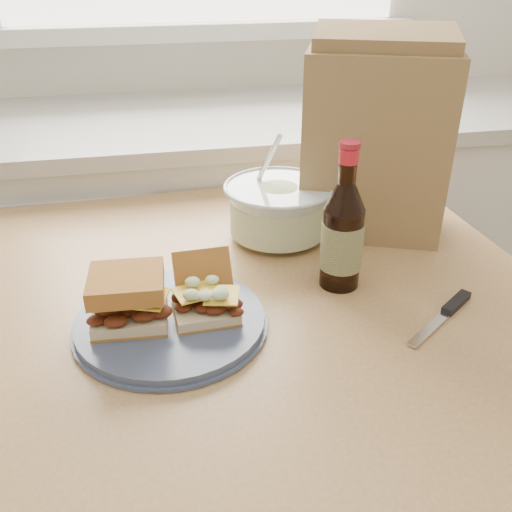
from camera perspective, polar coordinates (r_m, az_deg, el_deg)
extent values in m
cube|color=silver|center=(1.87, -2.99, -0.46)|extent=(2.40, 0.60, 0.90)
cube|color=beige|center=(1.69, -3.41, 13.51)|extent=(2.50, 0.64, 0.04)
cube|color=tan|center=(0.98, 0.61, -5.36)|extent=(1.05, 1.05, 0.04)
cube|color=tan|center=(1.59, -19.99, -10.91)|extent=(0.07, 0.07, 0.79)
cube|color=tan|center=(1.70, 11.40, -6.52)|extent=(0.07, 0.07, 0.79)
cylinder|color=#3F4A67|center=(0.91, -8.53, -6.53)|extent=(0.30, 0.30, 0.02)
cube|color=beige|center=(0.90, -12.46, -5.75)|extent=(0.12, 0.11, 0.02)
cube|color=yellow|center=(0.88, -12.69, -3.90)|extent=(0.07, 0.07, 0.00)
cube|color=#AB742D|center=(0.87, -12.85, -2.68)|extent=(0.12, 0.11, 0.03)
cube|color=beige|center=(0.90, -5.04, -5.37)|extent=(0.10, 0.09, 0.02)
cube|color=yellow|center=(0.88, -5.13, -3.74)|extent=(0.06, 0.06, 0.00)
cube|color=#AB742D|center=(0.93, -5.33, -1.89)|extent=(0.09, 0.07, 0.08)
cone|color=silver|center=(1.15, 2.22, 4.39)|extent=(0.21, 0.21, 0.11)
cylinder|color=#E8ECCE|center=(1.15, 2.22, 4.16)|extent=(0.19, 0.19, 0.07)
torus|color=silver|center=(1.13, 2.27, 6.94)|extent=(0.22, 0.22, 0.01)
cylinder|color=silver|center=(1.14, 0.95, 9.06)|extent=(0.05, 0.08, 0.14)
cylinder|color=black|center=(0.99, 8.53, 0.83)|extent=(0.07, 0.07, 0.14)
cone|color=black|center=(0.95, 8.95, 5.89)|extent=(0.07, 0.07, 0.04)
cylinder|color=black|center=(0.93, 9.20, 8.90)|extent=(0.03, 0.03, 0.06)
cylinder|color=red|center=(0.92, 9.29, 9.91)|extent=(0.03, 0.03, 0.02)
cylinder|color=#A81F2E|center=(0.91, 9.38, 10.96)|extent=(0.03, 0.03, 0.01)
cylinder|color=#343F1F|center=(0.98, 8.56, 1.12)|extent=(0.07, 0.07, 0.08)
cube|color=silver|center=(0.94, 17.19, -6.77)|extent=(0.11, 0.09, 0.00)
cube|color=black|center=(1.01, 19.40, -4.42)|extent=(0.07, 0.06, 0.01)
cube|color=#9A794A|center=(1.17, 11.78, 10.90)|extent=(0.32, 0.27, 0.36)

